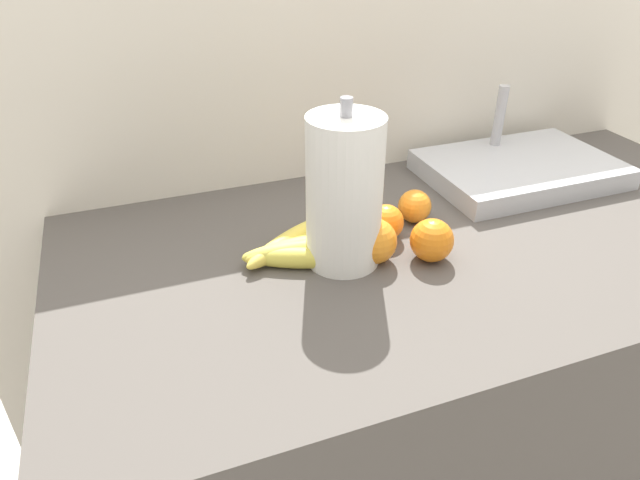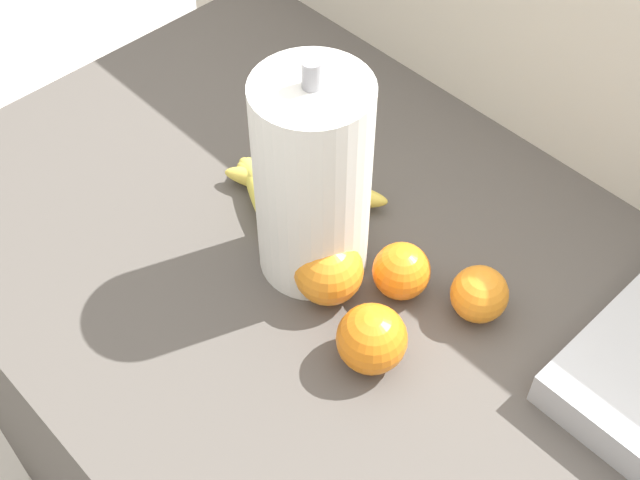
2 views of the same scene
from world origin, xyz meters
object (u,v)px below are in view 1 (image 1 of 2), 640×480
orange_right (432,240)px  orange_back_right (374,241)px  orange_center (386,222)px  banana_bunch (293,250)px  paper_towel_roll (344,193)px  sink_basin (519,168)px  orange_back_left (415,206)px

orange_right → orange_back_right: bearing=162.9°
orange_center → orange_back_right: (-0.05, -0.06, 0.01)m
banana_bunch → paper_towel_roll: 0.14m
paper_towel_roll → sink_basin: size_ratio=0.69×
orange_right → orange_back_left: bearing=73.6°
orange_right → sink_basin: (0.36, 0.23, -0.01)m
banana_bunch → sink_basin: (0.59, 0.14, 0.00)m
paper_towel_roll → banana_bunch: bearing=158.4°
orange_center → orange_back_right: bearing=-130.5°
orange_center → paper_towel_roll: size_ratio=0.23×
sink_basin → orange_center: bearing=-161.5°
orange_center → orange_back_left: bearing=25.7°
orange_center → orange_right: bearing=-65.3°
orange_center → orange_right: (0.04, -0.09, 0.00)m
orange_back_left → sink_basin: 0.33m
paper_towel_roll → sink_basin: paper_towel_roll is taller
banana_bunch → orange_center: size_ratio=3.04×
banana_bunch → orange_right: 0.24m
orange_center → banana_bunch: bearing=-177.3°
orange_right → sink_basin: 0.43m
banana_bunch → orange_back_left: (0.27, 0.05, 0.01)m
orange_back_right → paper_towel_roll: paper_towel_roll is taller
banana_bunch → orange_back_right: bearing=-22.7°
paper_towel_roll → orange_back_right: bearing=-24.5°
banana_bunch → sink_basin: sink_basin is taller
sink_basin → orange_back_right: bearing=-156.6°
banana_bunch → orange_center: bearing=2.7°
orange_back_left → paper_towel_roll: bearing=-156.5°
banana_bunch → paper_towel_roll: (0.08, -0.03, 0.11)m
orange_center → orange_right: 0.10m
banana_bunch → orange_back_right: (0.13, -0.05, 0.02)m
orange_back_right → paper_towel_roll: bearing=155.5°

